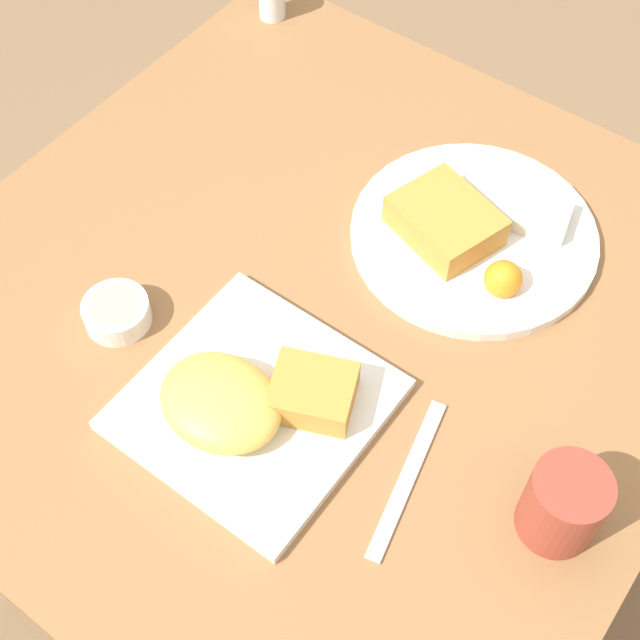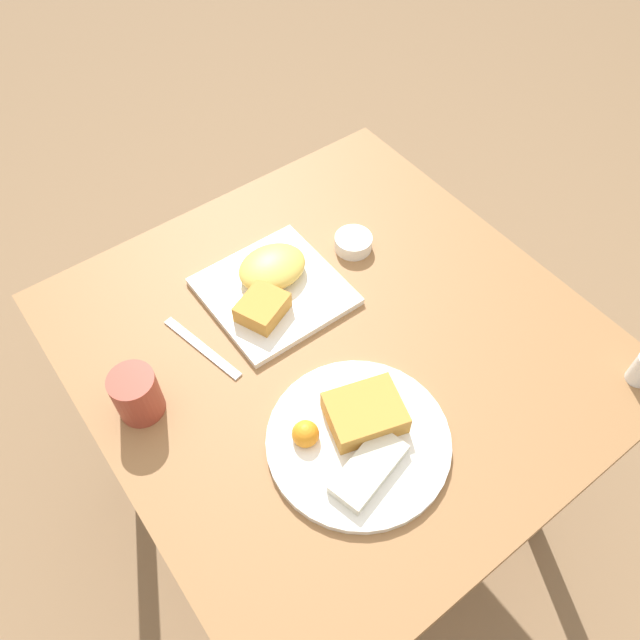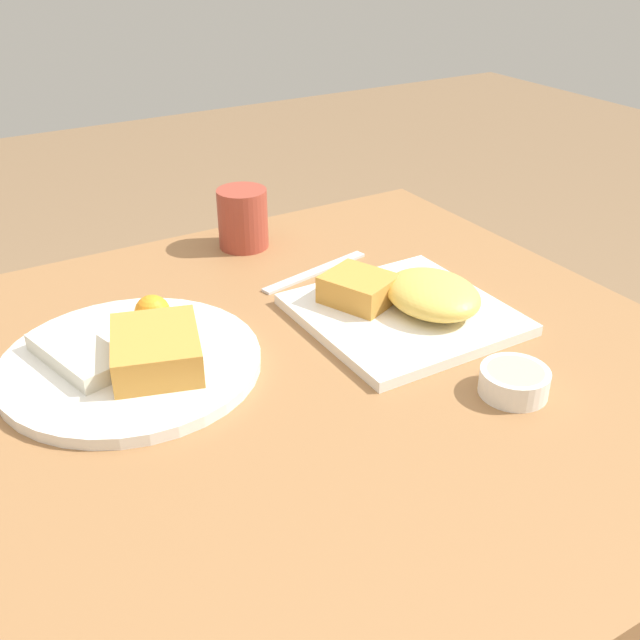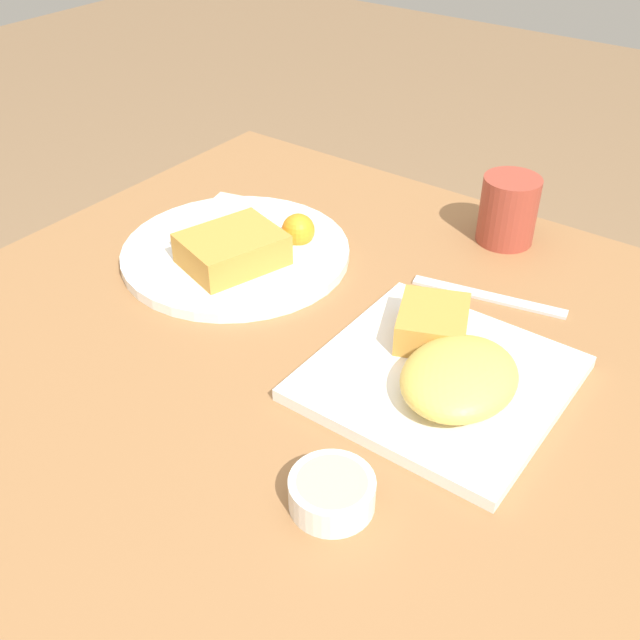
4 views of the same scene
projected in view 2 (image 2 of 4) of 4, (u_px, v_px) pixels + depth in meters
ground_plane at (331, 492)px, 1.71m from camera, size 8.00×8.00×0.00m
dining_table at (335, 366)px, 1.19m from camera, size 0.87×0.90×0.73m
plate_square_near at (272, 284)px, 1.17m from camera, size 0.24×0.24×0.06m
plate_oval_far at (358, 436)px, 0.99m from camera, size 0.30×0.30×0.05m
sauce_ramekin at (353, 242)px, 1.24m from camera, size 0.08×0.08×0.03m
butter_knife at (202, 348)px, 1.11m from camera, size 0.06×0.19×0.00m
coffee_mug at (137, 394)px, 1.00m from camera, size 0.08×0.08×0.09m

